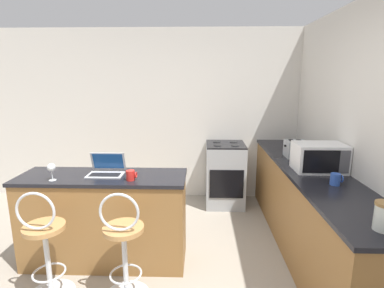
# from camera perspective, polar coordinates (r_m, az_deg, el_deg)

# --- Properties ---
(wall_back) EXTENTS (12.00, 0.06, 2.60)m
(wall_back) POSITION_cam_1_polar(r_m,az_deg,el_deg) (4.68, -3.74, 5.39)
(wall_back) COLOR silver
(wall_back) RESTS_ON ground_plane
(breakfast_bar) EXTENTS (1.65, 0.55, 0.93)m
(breakfast_bar) POSITION_cam_1_polar(r_m,az_deg,el_deg) (3.26, -16.23, -13.55)
(breakfast_bar) COLOR olive
(breakfast_bar) RESTS_ON ground_plane
(counter_right) EXTENTS (0.62, 3.06, 0.93)m
(counter_right) POSITION_cam_1_polar(r_m,az_deg,el_deg) (3.58, 21.26, -11.53)
(counter_right) COLOR olive
(counter_right) RESTS_ON ground_plane
(bar_stool_near) EXTENTS (0.40, 0.40, 1.00)m
(bar_stool_near) POSITION_cam_1_polar(r_m,az_deg,el_deg) (2.94, -26.17, -17.41)
(bar_stool_near) COLOR silver
(bar_stool_near) RESTS_ON ground_plane
(bar_stool_far) EXTENTS (0.40, 0.40, 1.00)m
(bar_stool_far) POSITION_cam_1_polar(r_m,az_deg,el_deg) (2.71, -12.84, -19.04)
(bar_stool_far) COLOR silver
(bar_stool_far) RESTS_ON ground_plane
(laptop) EXTENTS (0.35, 0.25, 0.21)m
(laptop) POSITION_cam_1_polar(r_m,az_deg,el_deg) (3.11, -15.95, -4.55)
(laptop) COLOR #B7BABF
(laptop) RESTS_ON breakfast_bar
(microwave) EXTENTS (0.49, 0.35, 0.28)m
(microwave) POSITION_cam_1_polar(r_m,az_deg,el_deg) (3.33, 23.07, -2.34)
(microwave) COLOR white
(microwave) RESTS_ON counter_right
(toaster) EXTENTS (0.26, 0.24, 0.20)m
(toaster) POSITION_cam_1_polar(r_m,az_deg,el_deg) (3.82, 19.14, -0.92)
(toaster) COLOR #9EA3A8
(toaster) RESTS_ON counter_right
(stove_range) EXTENTS (0.56, 0.60, 0.94)m
(stove_range) POSITION_cam_1_polar(r_m,az_deg,el_deg) (4.51, 6.30, -5.76)
(stove_range) COLOR #9EA3A8
(stove_range) RESTS_ON ground_plane
(storage_jar) EXTENTS (0.12, 0.12, 0.18)m
(storage_jar) POSITION_cam_1_polar(r_m,az_deg,el_deg) (2.26, 32.76, -11.50)
(storage_jar) COLOR silver
(storage_jar) RESTS_ON counter_right
(mug_red) EXTENTS (0.10, 0.08, 0.09)m
(mug_red) POSITION_cam_1_polar(r_m,az_deg,el_deg) (2.87, -11.57, -5.87)
(mug_red) COLOR red
(mug_red) RESTS_ON breakfast_bar
(wine_glass_tall) EXTENTS (0.08, 0.08, 0.16)m
(wine_glass_tall) POSITION_cam_1_polar(r_m,az_deg,el_deg) (3.07, -25.22, -4.17)
(wine_glass_tall) COLOR silver
(wine_glass_tall) RESTS_ON breakfast_bar
(mug_white) EXTENTS (0.10, 0.08, 0.10)m
(mug_white) POSITION_cam_1_polar(r_m,az_deg,el_deg) (4.11, 18.64, -0.70)
(mug_white) COLOR white
(mug_white) RESTS_ON counter_right
(mug_blue) EXTENTS (0.11, 0.09, 0.10)m
(mug_blue) POSITION_cam_1_polar(r_m,az_deg,el_deg) (2.98, 25.68, -6.07)
(mug_blue) COLOR #2D51AD
(mug_blue) RESTS_ON counter_right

